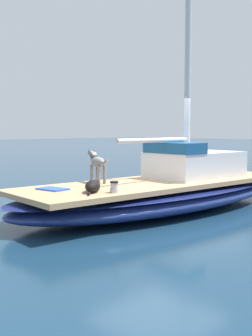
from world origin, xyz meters
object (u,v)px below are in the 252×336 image
dog_black (93,186)px  dog_grey (97,163)px  deck_towel (53,189)px  deck_winch (114,187)px  sailboat_main (159,196)px

dog_black → dog_grey: dog_grey is taller
deck_towel → deck_winch: bearing=29.0°
deck_winch → deck_towel: bearing=-151.0°
sailboat_main → deck_towel: bearing=-101.0°
dog_black → deck_winch: size_ratio=3.66×
dog_black → deck_winch: 0.40m
sailboat_main → deck_towel: deck_towel is taller
dog_black → deck_winch: bearing=30.6°
dog_black → dog_grey: 1.34m
dog_black → dog_grey: size_ratio=0.83×
sailboat_main → dog_black: 2.13m
dog_grey → deck_towel: 1.36m
sailboat_main → dog_grey: 1.56m
dog_grey → deck_towel: dog_grey is taller
dog_grey → deck_winch: dog_grey is taller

